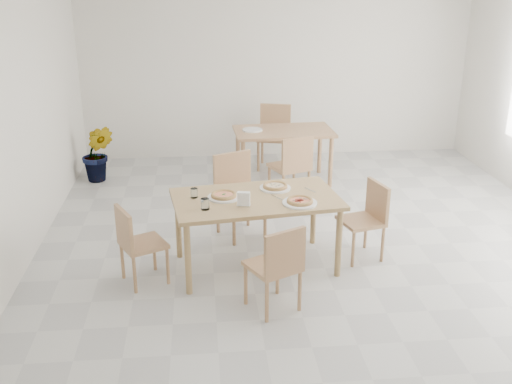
{
  "coord_description": "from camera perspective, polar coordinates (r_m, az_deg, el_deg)",
  "views": [
    {
      "loc": [
        -1.21,
        -5.73,
        2.87
      ],
      "look_at": [
        -0.69,
        -0.32,
        0.81
      ],
      "focal_mm": 42.0,
      "sensor_mm": 36.0,
      "label": 1
    }
  ],
  "objects": [
    {
      "name": "pizza_mushroom",
      "position": [
        6.05,
        1.84,
        0.59
      ],
      "size": [
        0.29,
        0.29,
        0.03
      ],
      "rotation": [
        0.0,
        0.0,
        0.16
      ],
      "color": "tan",
      "rests_on": "plate_mushroom"
    },
    {
      "name": "chair_back_s",
      "position": [
        7.61,
        3.5,
        2.7
      ],
      "size": [
        0.57,
        0.57,
        0.88
      ],
      "rotation": [
        0.0,
        0.0,
        3.52
      ],
      "color": "tan",
      "rests_on": "ground"
    },
    {
      "name": "fork_b",
      "position": [
        5.83,
        1.98,
        -0.51
      ],
      "size": [
        0.11,
        0.15,
        0.01
      ],
      "primitive_type": "cube",
      "rotation": [
        0.0,
        0.0,
        0.56
      ],
      "color": "silver",
      "rests_on": "main_table"
    },
    {
      "name": "chair_north",
      "position": [
        6.69,
        -1.79,
        0.35
      ],
      "size": [
        0.6,
        0.6,
        0.92
      ],
      "rotation": [
        0.0,
        0.0,
        0.42
      ],
      "color": "tan",
      "rests_on": "ground"
    },
    {
      "name": "plate_mushroom",
      "position": [
        6.06,
        1.83,
        0.38
      ],
      "size": [
        0.32,
        0.32,
        0.02
      ],
      "primitive_type": "cylinder",
      "color": "white",
      "rests_on": "main_table"
    },
    {
      "name": "plate_margherita",
      "position": [
        5.83,
        -3.08,
        -0.49
      ],
      "size": [
        0.31,
        0.31,
        0.02
      ],
      "primitive_type": "cylinder",
      "color": "white",
      "rests_on": "main_table"
    },
    {
      "name": "pizza_pepperoni",
      "position": [
        5.68,
        4.2,
        -0.83
      ],
      "size": [
        0.28,
        0.28,
        0.03
      ],
      "rotation": [
        0.0,
        0.0,
        0.14
      ],
      "color": "tan",
      "rests_on": "plate_pepperoni"
    },
    {
      "name": "fork_a",
      "position": [
        6.04,
        5.18,
        0.18
      ],
      "size": [
        0.1,
        0.15,
        0.01
      ],
      "primitive_type": "cube",
      "rotation": [
        0.0,
        0.0,
        0.53
      ],
      "color": "silver",
      "rests_on": "main_table"
    },
    {
      "name": "potted_plant",
      "position": [
        8.68,
        -14.83,
        3.58
      ],
      "size": [
        0.46,
        0.37,
        0.81
      ],
      "primitive_type": "imported",
      "rotation": [
        0.0,
        0.0,
        -0.03
      ],
      "color": "#1B5C1E",
      "rests_on": "ground"
    },
    {
      "name": "chair_south",
      "position": [
        5.18,
        2.08,
        -6.8
      ],
      "size": [
        0.54,
        0.54,
        0.82
      ],
      "rotation": [
        0.0,
        0.0,
        3.61
      ],
      "color": "tan",
      "rests_on": "ground"
    },
    {
      "name": "tumbler_a",
      "position": [
        5.55,
        -4.87,
        -1.15
      ],
      "size": [
        0.08,
        0.08,
        0.11
      ],
      "primitive_type": "cylinder",
      "color": "white",
      "rests_on": "main_table"
    },
    {
      "name": "second_table",
      "position": [
        8.3,
        2.63,
        5.29
      ],
      "size": [
        1.38,
        0.83,
        0.75
      ],
      "rotation": [
        0.0,
        0.0,
        0.05
      ],
      "color": "tan",
      "rests_on": "ground"
    },
    {
      "name": "chair_east",
      "position": [
        6.26,
        10.6,
        -2.16
      ],
      "size": [
        0.49,
        0.49,
        0.81
      ],
      "rotation": [
        0.0,
        0.0,
        -1.31
      ],
      "color": "tan",
      "rests_on": "ground"
    },
    {
      "name": "pizza_margherita",
      "position": [
        5.82,
        -3.09,
        -0.29
      ],
      "size": [
        0.3,
        0.3,
        0.03
      ],
      "rotation": [
        0.0,
        0.0,
        0.24
      ],
      "color": "tan",
      "rests_on": "plate_margherita"
    },
    {
      "name": "tumbler_b",
      "position": [
        5.85,
        -5.9,
        -0.09
      ],
      "size": [
        0.07,
        0.07,
        0.09
      ],
      "primitive_type": "cylinder",
      "color": "white",
      "rests_on": "main_table"
    },
    {
      "name": "chair_west",
      "position": [
        5.75,
        -11.39,
        -4.52
      ],
      "size": [
        0.52,
        0.52,
        0.78
      ],
      "rotation": [
        0.0,
        0.0,
        2.02
      ],
      "color": "tan",
      "rests_on": "ground"
    },
    {
      "name": "chair_back_n",
      "position": [
        9.0,
        1.76,
        5.78
      ],
      "size": [
        0.56,
        0.56,
        0.93
      ],
      "rotation": [
        0.0,
        0.0,
        -0.25
      ],
      "color": "tan",
      "rests_on": "ground"
    },
    {
      "name": "main_table",
      "position": [
        5.86,
        0.0,
        -1.2
      ],
      "size": [
        1.72,
        1.12,
        0.75
      ],
      "rotation": [
        0.0,
        0.0,
        0.14
      ],
      "color": "#A68255",
      "rests_on": "ground"
    },
    {
      "name": "plate_pepperoni",
      "position": [
        5.69,
        4.19,
        -1.05
      ],
      "size": [
        0.33,
        0.33,
        0.02
      ],
      "primitive_type": "cylinder",
      "color": "white",
      "rests_on": "main_table"
    },
    {
      "name": "napkin_holder",
      "position": [
        5.6,
        -1.18,
        -0.72
      ],
      "size": [
        0.14,
        0.09,
        0.14
      ],
      "rotation": [
        0.0,
        0.0,
        -0.18
      ],
      "color": "silver",
      "rests_on": "main_table"
    },
    {
      "name": "plate_empty",
      "position": [
        8.24,
        -0.35,
        5.94
      ],
      "size": [
        0.28,
        0.28,
        0.02
      ],
      "primitive_type": "cylinder",
      "color": "white",
      "rests_on": "second_table"
    }
  ]
}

